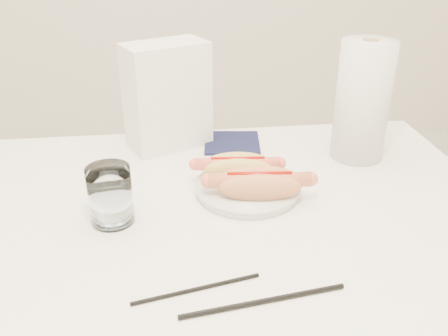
{
  "coord_description": "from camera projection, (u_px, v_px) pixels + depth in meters",
  "views": [
    {
      "loc": [
        -0.04,
        -0.78,
        1.25
      ],
      "look_at": [
        0.06,
        0.04,
        0.82
      ],
      "focal_mm": 39.22,
      "sensor_mm": 36.0,
      "label": 1
    }
  ],
  "objects": [
    {
      "name": "napkin_box",
      "position": [
        167.0,
        96.0,
        1.14
      ],
      "size": [
        0.21,
        0.17,
        0.25
      ],
      "primitive_type": "cube",
      "rotation": [
        0.0,
        0.0,
        0.42
      ],
      "color": "silver",
      "rests_on": "table"
    },
    {
      "name": "plate",
      "position": [
        247.0,
        189.0,
        0.98
      ],
      "size": [
        0.21,
        0.21,
        0.02
      ],
      "primitive_type": "cylinder",
      "rotation": [
        0.0,
        0.0,
        0.01
      ],
      "color": "white",
      "rests_on": "table"
    },
    {
      "name": "hotdog_left",
      "position": [
        238.0,
        167.0,
        1.0
      ],
      "size": [
        0.18,
        0.08,
        0.05
      ],
      "rotation": [
        0.0,
        0.0,
        -0.09
      ],
      "color": "#DDB658",
      "rests_on": "plate"
    },
    {
      "name": "water_glass",
      "position": [
        110.0,
        195.0,
        0.87
      ],
      "size": [
        0.08,
        0.08,
        0.11
      ],
      "primitive_type": "cylinder",
      "color": "white",
      "rests_on": "table"
    },
    {
      "name": "table",
      "position": [
        196.0,
        239.0,
        0.95
      ],
      "size": [
        1.2,
        0.8,
        0.75
      ],
      "color": "white",
      "rests_on": "ground"
    },
    {
      "name": "paper_towel_roll",
      "position": [
        363.0,
        101.0,
        1.08
      ],
      "size": [
        0.13,
        0.13,
        0.27
      ],
      "primitive_type": "cylinder",
      "rotation": [
        0.0,
        0.0,
        -0.09
      ],
      "color": "silver",
      "rests_on": "table"
    },
    {
      "name": "chopstick_far",
      "position": [
        264.0,
        301.0,
        0.7
      ],
      "size": [
        0.25,
        0.04,
        0.01
      ],
      "primitive_type": "cylinder",
      "rotation": [
        0.0,
        1.57,
        0.14
      ],
      "color": "black",
      "rests_on": "table"
    },
    {
      "name": "hotdog_right",
      "position": [
        259.0,
        184.0,
        0.93
      ],
      "size": [
        0.2,
        0.09,
        0.05
      ],
      "rotation": [
        0.0,
        0.0,
        -0.09
      ],
      "color": "#D38452",
      "rests_on": "plate"
    },
    {
      "name": "chopstick_near",
      "position": [
        197.0,
        289.0,
        0.73
      ],
      "size": [
        0.2,
        0.05,
        0.01
      ],
      "primitive_type": "cylinder",
      "rotation": [
        0.0,
        1.57,
        0.21
      ],
      "color": "black",
      "rests_on": "table"
    },
    {
      "name": "navy_napkin",
      "position": [
        232.0,
        143.0,
        1.2
      ],
      "size": [
        0.15,
        0.15,
        0.01
      ],
      "primitive_type": "cube",
      "rotation": [
        0.0,
        0.0,
        -0.12
      ],
      "color": "#101434",
      "rests_on": "table"
    }
  ]
}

